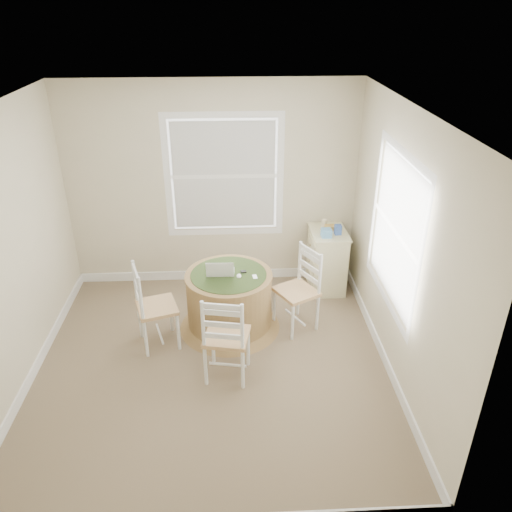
{
  "coord_description": "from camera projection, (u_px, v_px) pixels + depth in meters",
  "views": [
    {
      "loc": [
        0.25,
        -4.09,
        3.41
      ],
      "look_at": [
        0.47,
        0.45,
        1.03
      ],
      "focal_mm": 35.0,
      "sensor_mm": 36.0,
      "label": 1
    }
  ],
  "objects": [
    {
      "name": "tissue_box",
      "position": [
        326.0,
        233.0,
        6.04
      ],
      "size": [
        0.12,
        0.12,
        0.1
      ],
      "primitive_type": "cube",
      "rotation": [
        0.0,
        0.0,
        0.03
      ],
      "color": "#5B9BD2",
      "rests_on": "corner_chest"
    },
    {
      "name": "phone",
      "position": [
        255.0,
        277.0,
        5.42
      ],
      "size": [
        0.06,
        0.1,
        0.02
      ],
      "primitive_type": "cube",
      "rotation": [
        0.0,
        0.0,
        0.14
      ],
      "color": "#B7BABF",
      "rests_on": "round_table"
    },
    {
      "name": "chair_left",
      "position": [
        157.0,
        307.0,
        5.3
      ],
      "size": [
        0.51,
        0.52,
        0.95
      ],
      "primitive_type": null,
      "rotation": [
        0.0,
        0.0,
        1.88
      ],
      "color": "white",
      "rests_on": "ground"
    },
    {
      "name": "room",
      "position": [
        225.0,
        246.0,
        4.74
      ],
      "size": [
        3.64,
        3.64,
        2.64
      ],
      "color": "#7A674D",
      "rests_on": "ground"
    },
    {
      "name": "cup_cream",
      "position": [
        324.0,
        223.0,
        6.32
      ],
      "size": [
        0.07,
        0.07,
        0.09
      ],
      "primitive_type": "cylinder",
      "color": "beige",
      "rests_on": "corner_chest"
    },
    {
      "name": "chair_near",
      "position": [
        227.0,
        336.0,
        4.84
      ],
      "size": [
        0.49,
        0.47,
        0.95
      ],
      "primitive_type": null,
      "rotation": [
        0.0,
        0.0,
        2.96
      ],
      "color": "white",
      "rests_on": "ground"
    },
    {
      "name": "round_table",
      "position": [
        229.0,
        298.0,
        5.62
      ],
      "size": [
        1.15,
        1.15,
        0.69
      ],
      "rotation": [
        0.0,
        0.0,
        0.14
      ],
      "color": "olive",
      "rests_on": "ground"
    },
    {
      "name": "mouse",
      "position": [
        239.0,
        276.0,
        5.43
      ],
      "size": [
        0.07,
        0.09,
        0.03
      ],
      "primitive_type": "ellipsoid",
      "rotation": [
        0.0,
        0.0,
        0.14
      ],
      "color": "white",
      "rests_on": "round_table"
    },
    {
      "name": "box_blue",
      "position": [
        338.0,
        230.0,
        6.1
      ],
      "size": [
        0.08,
        0.08,
        0.12
      ],
      "primitive_type": "cube",
      "rotation": [
        0.0,
        0.0,
        0.03
      ],
      "color": "#385AA9",
      "rests_on": "corner_chest"
    },
    {
      "name": "chair_right",
      "position": [
        296.0,
        291.0,
        5.58
      ],
      "size": [
        0.55,
        0.56,
        0.95
      ],
      "primitive_type": null,
      "rotation": [
        0.0,
        0.0,
        -1.06
      ],
      "color": "white",
      "rests_on": "ground"
    },
    {
      "name": "laptop",
      "position": [
        220.0,
        272.0,
        5.47
      ],
      "size": [
        0.31,
        0.27,
        0.21
      ],
      "rotation": [
        0.0,
        0.0,
        3.11
      ],
      "color": "white",
      "rests_on": "round_table"
    },
    {
      "name": "box_yellow",
      "position": [
        331.0,
        227.0,
        6.23
      ],
      "size": [
        0.15,
        0.1,
        0.06
      ],
      "primitive_type": "cube",
      "rotation": [
        0.0,
        0.0,
        0.03
      ],
      "color": "gold",
      "rests_on": "corner_chest"
    },
    {
      "name": "keys",
      "position": [
        243.0,
        272.0,
        5.51
      ],
      "size": [
        0.07,
        0.06,
        0.02
      ],
      "primitive_type": "cube",
      "rotation": [
        0.0,
        0.0,
        0.14
      ],
      "color": "black",
      "rests_on": "round_table"
    },
    {
      "name": "corner_chest",
      "position": [
        327.0,
        260.0,
        6.38
      ],
      "size": [
        0.47,
        0.62,
        0.8
      ],
      "rotation": [
        0.0,
        0.0,
        0.03
      ],
      "color": "beige",
      "rests_on": "ground"
    }
  ]
}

